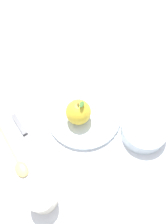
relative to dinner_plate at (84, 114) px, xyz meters
The scene contains 7 objects.
ground_plane 0.04m from the dinner_plate, behind, with size 2.40×2.40×0.00m, color silver.
dinner_plate is the anchor object (origin of this frame).
apple 0.05m from the dinner_plate, 125.28° to the right, with size 0.07×0.07×0.09m.
side_bowl 0.18m from the dinner_plate, 12.67° to the right, with size 0.13×0.13×0.04m.
cup 0.27m from the dinner_plate, 105.41° to the right, with size 0.07×0.07×0.07m.
knife 0.18m from the dinner_plate, 149.01° to the right, with size 0.16×0.17×0.01m.
spoon 0.24m from the dinner_plate, 132.93° to the right, with size 0.13×0.15×0.01m.
Camera 1 is at (0.08, -0.33, 0.63)m, focal length 36.79 mm.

